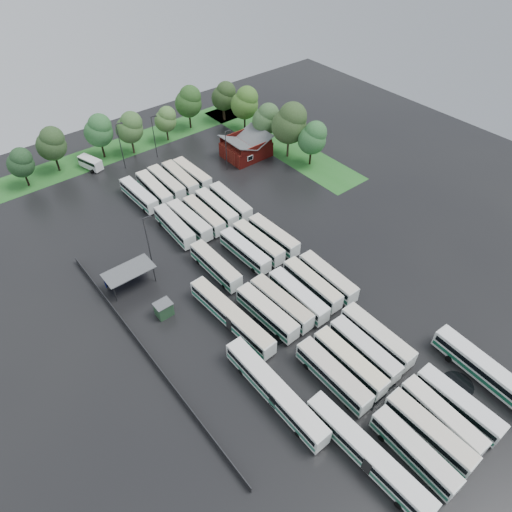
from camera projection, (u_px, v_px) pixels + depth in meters
ground at (294, 312)px, 72.83m from camera, size 160.00×160.00×0.00m
brick_building at (246, 149)px, 107.02m from camera, size 10.07×8.60×5.39m
wash_shed at (128, 272)px, 75.40m from camera, size 8.20×4.20×3.58m
utility_hut at (164, 309)px, 71.63m from camera, size 2.70×2.20×2.62m
grass_strip_north at (119, 149)px, 110.67m from camera, size 80.00×10.00×0.01m
grass_strip_east at (278, 143)px, 112.93m from camera, size 10.00×50.00×0.01m
west_fence at (145, 351)px, 66.72m from camera, size 0.10×50.00×1.20m
bus_r0c0 at (414, 451)px, 54.64m from camera, size 2.85×11.85×3.28m
bus_r0c1 at (429, 432)px, 56.38m from camera, size 2.63×12.05×3.35m
bus_r0c2 at (442, 417)px, 57.87m from camera, size 3.05×11.81×3.26m
bus_r0c3 at (459, 403)px, 59.21m from camera, size 2.56×11.84×3.29m
bus_r1c0 at (333, 375)px, 62.24m from camera, size 2.74×12.28×3.41m
bus_r1c1 at (350, 362)px, 63.81m from camera, size 2.64×12.02×3.34m
bus_r1c2 at (365, 349)px, 65.43m from camera, size 2.75×11.85×3.28m
bus_r1c3 at (377, 336)px, 67.06m from camera, size 2.71×12.23×3.40m
bus_r2c0 at (267, 312)px, 70.47m from camera, size 2.98×11.98×3.31m
bus_r2c1 at (281, 303)px, 71.85m from camera, size 3.05×12.13×3.35m
bus_r2c2 at (298, 296)px, 73.02m from camera, size 2.68×11.93×3.31m
bus_r2c3 at (312, 284)px, 74.91m from camera, size 2.77×11.85×3.29m
bus_r2c4 at (328, 277)px, 76.09m from camera, size 2.85×11.83×3.27m
bus_r3c0 at (216, 266)px, 78.11m from camera, size 2.59×11.99×3.34m
bus_r3c2 at (245, 251)px, 80.97m from camera, size 2.72×11.64×3.23m
bus_r3c3 at (258, 242)px, 82.56m from camera, size 2.73×11.86×3.29m
bus_r3c4 at (274, 235)px, 84.05m from camera, size 2.79×11.68×3.23m
bus_r4c0 at (175, 226)px, 86.00m from camera, size 3.05×11.96×3.30m
bus_r4c1 at (189, 220)px, 87.22m from camera, size 2.72×12.03×3.34m
bus_r4c2 at (204, 215)px, 88.51m from camera, size 2.68×11.62×3.22m
bus_r4c3 at (216, 208)px, 90.17m from camera, size 2.79×11.91×3.30m
bus_r4c4 at (230, 202)px, 91.68m from camera, size 2.94×11.93×3.30m
bus_r5c0 at (139, 195)px, 93.52m from camera, size 2.74×11.67×3.23m
bus_r5c1 at (154, 189)px, 94.93m from camera, size 3.08×12.11×3.34m
bus_r5c2 at (167, 183)px, 96.71m from camera, size 2.69×11.90×3.30m
bus_r5c3 at (180, 178)px, 97.96m from camera, size 3.06×11.99×3.31m
bus_r5c4 at (192, 174)px, 99.31m from camera, size 2.66×11.65×3.23m
artic_bus_west_a at (367, 454)px, 54.33m from camera, size 2.96×18.09×3.35m
artic_bus_west_b at (231, 316)px, 69.92m from camera, size 3.34×17.76×3.28m
artic_bus_west_c at (275, 391)px, 60.45m from camera, size 2.67×18.34×3.40m
artic_bus_east at (494, 377)px, 62.03m from camera, size 3.47×18.21×3.36m
minibus at (90, 163)px, 103.39m from camera, size 3.79×6.23×2.56m
tree_north_0 at (21, 162)px, 95.15m from camera, size 5.47×5.47×9.06m
tree_north_1 at (52, 143)px, 98.99m from camera, size 6.41×6.41×10.62m
tree_north_2 at (99, 130)px, 103.30m from camera, size 6.45×6.45×10.68m
tree_north_3 at (130, 127)px, 104.80m from camera, size 6.25×6.25×10.35m
tree_north_4 at (166, 119)px, 110.02m from camera, size 5.30×5.30×8.77m
tree_north_5 at (189, 101)px, 113.85m from camera, size 6.71×6.71×11.11m
tree_north_6 at (224, 96)px, 117.41m from camera, size 6.24×6.24×10.33m
tree_east_0 at (313, 138)px, 101.02m from camera, size 6.34×6.34×10.50m
tree_east_1 at (290, 123)px, 102.41m from camera, size 7.98×7.98×13.22m
tree_east_2 at (266, 119)px, 107.68m from camera, size 6.34×6.34×10.49m
tree_east_3 at (245, 102)px, 112.89m from camera, size 6.87×6.87×11.39m
tree_east_4 at (223, 97)px, 118.09m from camera, size 5.80×5.80×9.61m
lamp_post_ne at (226, 148)px, 100.11m from camera, size 1.46×0.29×9.50m
lamp_post_nw at (148, 239)px, 76.52m from camera, size 1.64×0.32×10.66m
lamp_post_back_w at (121, 143)px, 100.17m from camera, size 1.67×0.33×10.84m
lamp_post_back_e at (154, 134)px, 104.13m from camera, size 1.55×0.30×10.07m
puddle_0 at (382, 396)px, 61.99m from camera, size 5.83×5.83×0.01m
puddle_1 at (457, 385)px, 63.27m from camera, size 4.45×4.45×0.01m
puddle_2 at (269, 329)px, 70.32m from camera, size 6.60×6.60×0.01m
puddle_3 at (316, 296)px, 75.42m from camera, size 3.52×3.52×0.01m
puddle_4 at (447, 344)px, 68.31m from camera, size 4.05×4.05×0.01m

